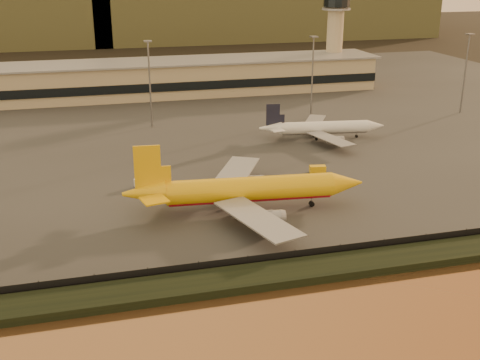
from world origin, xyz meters
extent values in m
plane|color=black|center=(0.00, 0.00, 0.00)|extent=(900.00, 900.00, 0.00)
cube|color=black|center=(0.00, -17.00, 0.70)|extent=(320.00, 7.00, 1.40)
cube|color=#2D2D2D|center=(0.00, 95.00, 0.10)|extent=(320.00, 220.00, 0.20)
cube|color=black|center=(0.00, -13.00, 1.30)|extent=(300.00, 0.05, 2.20)
cube|color=tan|center=(0.00, 125.00, 6.20)|extent=(160.00, 22.00, 12.00)
cube|color=black|center=(0.00, 113.80, 5.20)|extent=(160.00, 0.60, 3.00)
cube|color=gray|center=(0.00, 125.00, 12.50)|extent=(164.00, 24.00, 0.60)
cylinder|color=tan|center=(70.00, 131.00, 15.20)|extent=(6.40, 6.40, 30.00)
cylinder|color=black|center=(70.00, 131.00, 31.95)|extent=(10.40, 10.40, 3.50)
cylinder|color=gray|center=(70.00, 131.00, 29.40)|extent=(11.20, 11.20, 0.80)
cylinder|color=slate|center=(-10.00, 80.00, 12.70)|extent=(0.50, 0.50, 25.00)
cube|color=slate|center=(-10.00, 80.00, 25.40)|extent=(2.20, 2.20, 0.40)
cylinder|color=slate|center=(40.00, 78.00, 12.70)|extent=(0.50, 0.50, 25.00)
cube|color=slate|center=(40.00, 78.00, 25.40)|extent=(2.20, 2.20, 0.40)
cylinder|color=slate|center=(90.00, 72.00, 12.70)|extent=(0.50, 0.50, 25.00)
cube|color=slate|center=(90.00, 72.00, 25.40)|extent=(2.20, 2.20, 0.40)
cylinder|color=#EEB10C|center=(0.98, 10.35, 4.74)|extent=(33.37, 8.02, 4.78)
cylinder|color=red|center=(0.98, 10.35, 3.90)|extent=(32.35, 6.88, 3.72)
cone|color=#EEB10C|center=(20.62, 8.39, 4.74)|extent=(6.87, 5.39, 4.78)
cone|color=#EEB10C|center=(-19.58, 12.39, 5.09)|extent=(8.70, 5.57, 4.78)
cube|color=#EEB10C|center=(-18.67, 12.30, 10.35)|extent=(5.06, 0.88, 8.36)
cube|color=#EEB10C|center=(-17.28, 16.96, 5.45)|extent=(6.03, 6.00, 0.29)
cube|color=#EEB10C|center=(-18.23, 7.46, 5.45)|extent=(5.45, 5.41, 0.29)
cube|color=gray|center=(1.32, 23.09, 3.90)|extent=(15.29, 21.28, 0.29)
cylinder|color=gray|center=(3.30, 19.78, 2.59)|extent=(5.74, 3.16, 2.63)
cube|color=gray|center=(-1.20, -2.22, 3.90)|extent=(11.98, 21.64, 0.29)
cylinder|color=gray|center=(1.40, 0.64, 2.59)|extent=(5.74, 3.16, 2.63)
cylinder|color=black|center=(13.54, 9.10, 0.73)|extent=(1.13, 0.94, 1.05)
cylinder|color=slate|center=(13.54, 9.10, 1.27)|extent=(0.18, 0.18, 2.15)
cylinder|color=black|center=(-2.66, 8.55, 0.73)|extent=(1.13, 0.94, 1.05)
cylinder|color=slate|center=(-2.66, 8.55, 1.27)|extent=(0.18, 0.18, 2.15)
cylinder|color=black|center=(-2.24, 12.82, 0.73)|extent=(1.13, 0.94, 1.05)
cylinder|color=slate|center=(-2.24, 12.82, 1.27)|extent=(0.18, 0.18, 2.15)
cylinder|color=white|center=(35.00, 54.71, 3.43)|extent=(24.72, 6.82, 3.40)
cylinder|color=gray|center=(35.00, 54.71, 2.84)|extent=(23.94, 5.99, 2.65)
cone|color=white|center=(49.47, 52.65, 3.43)|extent=(5.19, 4.04, 3.40)
cone|color=white|center=(19.85, 56.88, 3.69)|extent=(6.54, 4.23, 3.40)
cube|color=black|center=(20.52, 56.78, 7.43)|extent=(3.74, 0.80, 5.95)
cube|color=white|center=(21.68, 60.05, 3.94)|extent=(4.48, 4.40, 0.20)
cube|color=white|center=(20.71, 53.32, 3.94)|extent=(3.90, 3.77, 0.20)
cube|color=gray|center=(35.65, 64.07, 2.84)|extent=(11.80, 15.63, 0.20)
cylinder|color=gray|center=(37.00, 61.56, 1.90)|extent=(4.30, 2.43, 1.87)
cube|color=gray|center=(33.00, 45.55, 2.84)|extent=(8.29, 16.00, 0.20)
cylinder|color=gray|center=(35.01, 47.58, 1.90)|extent=(4.30, 2.43, 1.87)
cylinder|color=black|center=(44.26, 53.39, 0.57)|extent=(0.82, 0.69, 0.75)
cylinder|color=slate|center=(44.26, 53.39, 0.97)|extent=(0.18, 0.18, 1.53)
cylinder|color=black|center=(32.26, 53.56, 0.57)|extent=(0.82, 0.69, 0.75)
cylinder|color=slate|center=(32.26, 53.56, 0.97)|extent=(0.18, 0.18, 1.53)
cylinder|color=black|center=(32.69, 56.59, 0.57)|extent=(0.82, 0.69, 0.75)
cylinder|color=slate|center=(32.69, 56.59, 0.97)|extent=(0.18, 0.18, 1.53)
cube|color=#EEB10C|center=(22.41, 28.10, 1.04)|extent=(3.95, 2.27, 1.67)
cube|color=white|center=(-18.03, 29.31, 1.08)|extent=(4.20, 2.50, 1.77)
camera|label=1|loc=(-29.27, -95.93, 46.67)|focal=45.00mm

